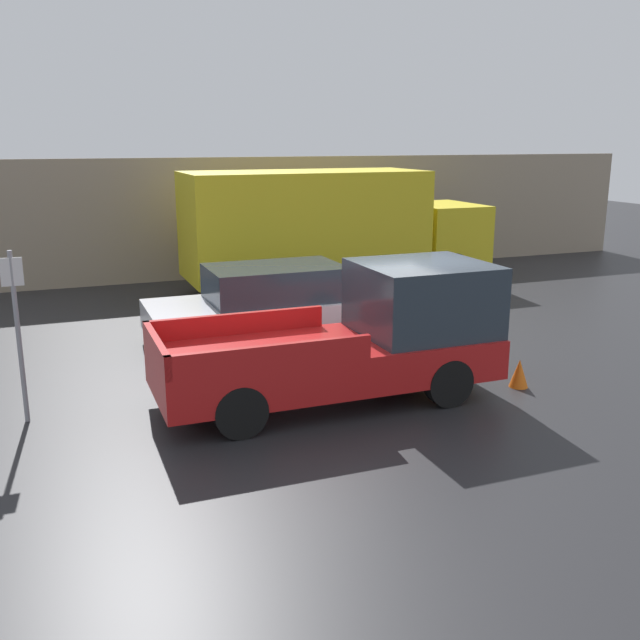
# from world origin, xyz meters

# --- Properties ---
(ground_plane) EXTENTS (60.00, 60.00, 0.00)m
(ground_plane) POSITION_xyz_m (0.00, 0.00, 0.00)
(ground_plane) COLOR #232326
(building_wall) EXTENTS (28.00, 0.15, 3.51)m
(building_wall) POSITION_xyz_m (0.00, 9.97, 1.75)
(building_wall) COLOR gray
(building_wall) RESTS_ON ground
(pickup_truck) EXTENTS (5.34, 2.05, 2.10)m
(pickup_truck) POSITION_xyz_m (-0.71, -0.79, 0.97)
(pickup_truck) COLOR red
(pickup_truck) RESTS_ON ground
(car) EXTENTS (4.87, 1.97, 1.56)m
(car) POSITION_xyz_m (-1.08, 2.79, 0.80)
(car) COLOR silver
(car) RESTS_ON ground
(delivery_truck) EXTENTS (8.28, 2.62, 3.21)m
(delivery_truck) POSITION_xyz_m (1.87, 7.09, 1.74)
(delivery_truck) COLOR gold
(delivery_truck) RESTS_ON ground
(parking_sign) EXTENTS (0.30, 0.07, 2.53)m
(parking_sign) POSITION_xyz_m (-5.72, -0.00, 1.42)
(parking_sign) COLOR gray
(parking_sign) RESTS_ON ground
(newspaper_box) EXTENTS (0.45, 0.40, 0.97)m
(newspaper_box) POSITION_xyz_m (3.46, 9.65, 0.48)
(newspaper_box) COLOR red
(newspaper_box) RESTS_ON ground
(traffic_cone) EXTENTS (0.32, 0.32, 0.48)m
(traffic_cone) POSITION_xyz_m (1.93, -1.38, 0.24)
(traffic_cone) COLOR orange
(traffic_cone) RESTS_ON ground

